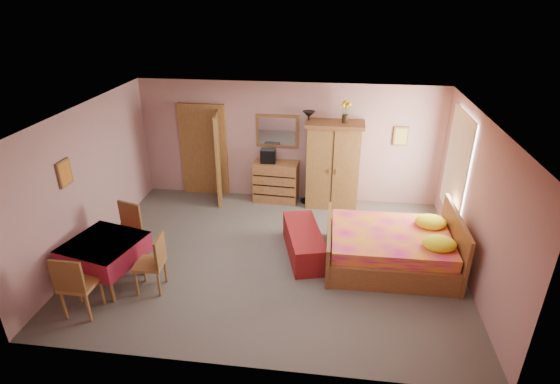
# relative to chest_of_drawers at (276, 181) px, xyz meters

# --- Properties ---
(floor) EXTENTS (6.50, 6.50, 0.00)m
(floor) POSITION_rel_chest_of_drawers_xyz_m (0.25, -2.29, -0.45)
(floor) COLOR #69655D
(floor) RESTS_ON ground
(ceiling) EXTENTS (6.50, 6.50, 0.00)m
(ceiling) POSITION_rel_chest_of_drawers_xyz_m (0.25, -2.29, 2.15)
(ceiling) COLOR brown
(ceiling) RESTS_ON wall_back
(wall_back) EXTENTS (6.50, 0.10, 2.60)m
(wall_back) POSITION_rel_chest_of_drawers_xyz_m (0.25, 0.21, 0.85)
(wall_back) COLOR tan
(wall_back) RESTS_ON floor
(wall_front) EXTENTS (6.50, 0.10, 2.60)m
(wall_front) POSITION_rel_chest_of_drawers_xyz_m (0.25, -4.79, 0.85)
(wall_front) COLOR tan
(wall_front) RESTS_ON floor
(wall_left) EXTENTS (0.10, 5.00, 2.60)m
(wall_left) POSITION_rel_chest_of_drawers_xyz_m (-3.00, -2.29, 0.85)
(wall_left) COLOR tan
(wall_left) RESTS_ON floor
(wall_right) EXTENTS (0.10, 5.00, 2.60)m
(wall_right) POSITION_rel_chest_of_drawers_xyz_m (3.50, -2.29, 0.85)
(wall_right) COLOR tan
(wall_right) RESTS_ON floor
(doorway) EXTENTS (1.06, 0.12, 2.15)m
(doorway) POSITION_rel_chest_of_drawers_xyz_m (-1.65, 0.18, 0.57)
(doorway) COLOR #9E6B35
(doorway) RESTS_ON floor
(window) EXTENTS (0.08, 1.40, 1.95)m
(window) POSITION_rel_chest_of_drawers_xyz_m (3.46, -1.09, 1.00)
(window) COLOR white
(window) RESTS_ON wall_right
(picture_left) EXTENTS (0.04, 0.32, 0.42)m
(picture_left) POSITION_rel_chest_of_drawers_xyz_m (-2.97, -2.89, 1.25)
(picture_left) COLOR orange
(picture_left) RESTS_ON wall_left
(picture_back) EXTENTS (0.30, 0.04, 0.40)m
(picture_back) POSITION_rel_chest_of_drawers_xyz_m (2.60, 0.18, 1.10)
(picture_back) COLOR #D8BF59
(picture_back) RESTS_ON wall_back
(chest_of_drawers) EXTENTS (0.99, 0.54, 0.91)m
(chest_of_drawers) POSITION_rel_chest_of_drawers_xyz_m (0.00, 0.00, 0.00)
(chest_of_drawers) COLOR #A76938
(chest_of_drawers) RESTS_ON floor
(wall_mirror) EXTENTS (0.93, 0.07, 0.73)m
(wall_mirror) POSITION_rel_chest_of_drawers_xyz_m (0.00, 0.21, 1.10)
(wall_mirror) COLOR silver
(wall_mirror) RESTS_ON wall_back
(stereo) EXTENTS (0.33, 0.25, 0.30)m
(stereo) POSITION_rel_chest_of_drawers_xyz_m (-0.17, -0.02, 0.60)
(stereo) COLOR black
(stereo) RESTS_ON chest_of_drawers
(floor_lamp) EXTENTS (0.35, 0.35, 2.06)m
(floor_lamp) POSITION_rel_chest_of_drawers_xyz_m (0.68, 0.00, 0.58)
(floor_lamp) COLOR black
(floor_lamp) RESTS_ON floor
(wardrobe) EXTENTS (1.21, 0.64, 1.88)m
(wardrobe) POSITION_rel_chest_of_drawers_xyz_m (1.23, -0.09, 0.48)
(wardrobe) COLOR olive
(wardrobe) RESTS_ON floor
(sunflower_vase) EXTENTS (0.19, 0.19, 0.45)m
(sunflower_vase) POSITION_rel_chest_of_drawers_xyz_m (1.42, -0.08, 1.65)
(sunflower_vase) COLOR yellow
(sunflower_vase) RESTS_ON wardrobe
(bed) EXTENTS (2.19, 1.73, 1.01)m
(bed) POSITION_rel_chest_of_drawers_xyz_m (2.27, -2.22, 0.05)
(bed) COLOR #D6147F
(bed) RESTS_ON floor
(bench) EXTENTS (0.91, 1.57, 0.49)m
(bench) POSITION_rel_chest_of_drawers_xyz_m (0.79, -2.12, -0.21)
(bench) COLOR maroon
(bench) RESTS_ON floor
(dining_table) EXTENTS (1.27, 1.27, 0.77)m
(dining_table) POSITION_rel_chest_of_drawers_xyz_m (-2.27, -3.33, -0.07)
(dining_table) COLOR maroon
(dining_table) RESTS_ON floor
(chair_south) EXTENTS (0.47, 0.47, 1.03)m
(chair_south) POSITION_rel_chest_of_drawers_xyz_m (-2.29, -4.05, 0.06)
(chair_south) COLOR #AC743A
(chair_south) RESTS_ON floor
(chair_north) EXTENTS (0.59, 0.59, 1.03)m
(chair_north) POSITION_rel_chest_of_drawers_xyz_m (-2.27, -2.69, 0.06)
(chair_north) COLOR #986033
(chair_north) RESTS_ON floor
(chair_west) EXTENTS (0.51, 0.51, 0.88)m
(chair_west) POSITION_rel_chest_of_drawers_xyz_m (-3.02, -3.27, -0.01)
(chair_west) COLOR #A16C36
(chair_west) RESTS_ON floor
(chair_east) EXTENTS (0.47, 0.47, 0.96)m
(chair_east) POSITION_rel_chest_of_drawers_xyz_m (-1.52, -3.41, 0.02)
(chair_east) COLOR #A77238
(chair_east) RESTS_ON floor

